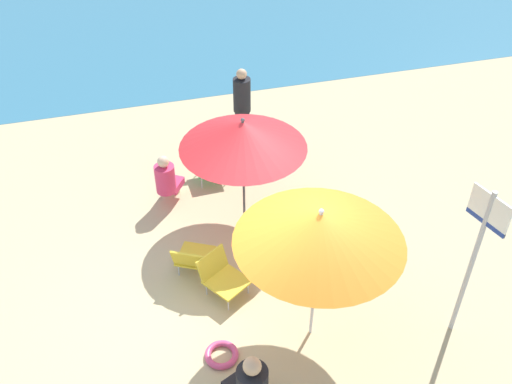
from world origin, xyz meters
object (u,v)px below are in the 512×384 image
at_px(person_a, 167,179).
at_px(person_d, 242,109).
at_px(beach_chair_b, 193,258).
at_px(beach_chair_a, 209,161).
at_px(person_c, 250,384).
at_px(swim_ring, 222,355).
at_px(beach_chair_c, 221,275).
at_px(beach_bag, 315,232).
at_px(person_b, 306,239).
at_px(umbrella_orange, 320,228).
at_px(umbrella_red, 243,135).
at_px(warning_sign, 478,244).

height_order(person_a, person_d, person_d).
bearing_deg(beach_chair_b, beach_chair_a, 10.40).
bearing_deg(person_a, beach_chair_b, -143.44).
height_order(person_c, swim_ring, person_c).
distance_m(beach_chair_c, beach_bag, 1.73).
distance_m(beach_chair_c, person_b, 1.32).
xyz_separation_m(umbrella_orange, person_a, (-1.35, 3.14, -1.33)).
bearing_deg(beach_chair_b, umbrella_red, -18.69).
bearing_deg(umbrella_red, umbrella_orange, -83.62).
bearing_deg(umbrella_red, swim_ring, -110.85).
bearing_deg(person_b, person_a, -158.50).
relative_size(beach_chair_a, person_c, 0.65).
distance_m(beach_chair_b, beach_bag, 1.93).
bearing_deg(beach_chair_c, person_c, -35.52).
bearing_deg(person_c, beach_chair_c, -25.80).
xyz_separation_m(person_a, person_c, (0.32, -3.96, -0.04)).
bearing_deg(umbrella_red, person_a, 144.76).
distance_m(person_a, person_b, 2.57).
bearing_deg(warning_sign, person_a, 117.62).
xyz_separation_m(warning_sign, swim_ring, (-2.99, 0.36, -1.46)).
xyz_separation_m(umbrella_red, person_b, (0.62, -1.16, -1.14)).
xyz_separation_m(umbrella_red, swim_ring, (-0.93, -2.44, -1.57)).
bearing_deg(person_b, umbrella_red, -171.96).
height_order(umbrella_orange, person_a, umbrella_orange).
relative_size(beach_chair_b, person_d, 0.47).
bearing_deg(umbrella_orange, warning_sign, -13.43).
height_order(beach_chair_b, person_c, person_c).
bearing_deg(umbrella_red, beach_chair_b, -136.72).
bearing_deg(beach_chair_b, person_a, 31.18).
bearing_deg(beach_chair_c, beach_chair_a, 138.73).
bearing_deg(beach_chair_b, beach_chair_c, -115.81).
distance_m(umbrella_red, warning_sign, 3.48).
distance_m(umbrella_orange, beach_chair_a, 4.00).
distance_m(person_c, warning_sign, 3.04).
relative_size(swim_ring, beach_bag, 1.34).
xyz_separation_m(umbrella_red, person_c, (-0.76, -3.19, -1.16)).
height_order(umbrella_orange, swim_ring, umbrella_orange).
relative_size(person_b, warning_sign, 0.41).
relative_size(beach_chair_a, person_a, 0.63).
bearing_deg(person_b, swim_ring, -70.30).
height_order(umbrella_red, umbrella_orange, umbrella_orange).
xyz_separation_m(person_b, swim_ring, (-1.55, -1.28, -0.42)).
relative_size(beach_chair_a, person_b, 0.64).
height_order(warning_sign, swim_ring, warning_sign).
xyz_separation_m(beach_chair_b, person_a, (-0.09, 1.70, 0.18)).
height_order(umbrella_orange, person_b, umbrella_orange).
distance_m(person_c, person_d, 5.41).
distance_m(beach_chair_c, person_c, 1.83).
height_order(umbrella_orange, warning_sign, warning_sign).
bearing_deg(umbrella_red, beach_bag, -38.64).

